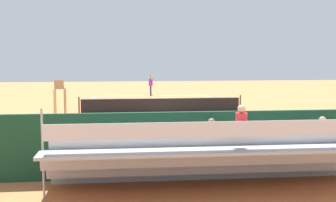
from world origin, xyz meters
name	(u,v)px	position (x,y,z in m)	size (l,w,h in m)	color
ground_plane	(161,113)	(0.00, 0.00, 0.00)	(60.00, 60.00, 0.00)	#D17542
court_line_markings	(161,113)	(0.00, -0.04, 0.00)	(10.10, 22.20, 0.01)	white
tennis_net	(161,105)	(0.00, 0.00, 0.50)	(10.30, 0.10, 1.07)	black
backdrop_wall	(203,144)	(0.00, 14.00, 1.00)	(18.00, 0.16, 2.00)	#194228
bleacher_stand	(216,156)	(-0.12, 15.33, 0.94)	(9.06, 2.40, 2.48)	#9EA0A5
umpire_chair	(60,94)	(6.20, 0.35, 1.31)	(0.67, 0.67, 2.14)	#A88456
courtside_bench	(287,150)	(-2.97, 13.27, 0.56)	(1.80, 0.40, 0.93)	#234C2D
equipment_bag	(232,164)	(-1.09, 13.40, 0.18)	(0.90, 0.36, 0.36)	black
tennis_player	(151,84)	(-0.10, -11.44, 1.02)	(0.37, 0.54, 1.93)	navy
tennis_racket	(145,95)	(0.43, -11.40, 0.01)	(0.31, 0.56, 0.03)	black
tennis_ball_near	(176,99)	(-1.89, -7.77, 0.03)	(0.07, 0.07, 0.07)	#CCDB33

